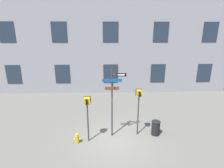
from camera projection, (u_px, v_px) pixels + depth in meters
The scene contains 7 objects.
ground_plane at pixel (115, 140), 10.12m from camera, with size 60.00×60.00×0.00m, color #595651.
building_facade at pixel (111, 32), 16.73m from camera, with size 24.00×0.64×12.05m.
street_sign_pole at pixel (113, 97), 9.90m from camera, with size 1.34×0.70×4.11m.
pedestrian_signal_left at pixel (87, 107), 9.48m from camera, with size 0.40×0.40×2.68m.
pedestrian_signal_right at pixel (139, 101), 10.09m from camera, with size 0.35×0.40×2.88m.
fire_hydrant at pixel (77, 138), 9.79m from camera, with size 0.38×0.22×0.62m.
trash_bin at pixel (156, 128), 10.58m from camera, with size 0.53×0.53×0.88m.
Camera 1 is at (-0.48, -8.77, 6.00)m, focal length 28.00 mm.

